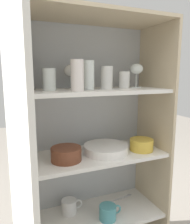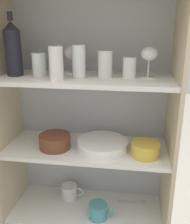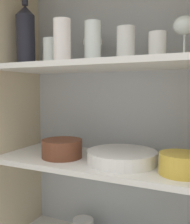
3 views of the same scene
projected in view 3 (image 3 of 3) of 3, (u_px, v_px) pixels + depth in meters
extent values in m
cube|color=#B2B7BC|center=(117.00, 146.00, 1.15)|extent=(0.85, 0.02, 1.41)
cube|color=#CCB793|center=(17.00, 145.00, 1.18)|extent=(0.02, 0.37, 1.41)
cube|color=white|center=(102.00, 162.00, 1.00)|extent=(0.82, 0.33, 0.02)
cube|color=white|center=(102.00, 66.00, 0.97)|extent=(0.82, 0.33, 0.02)
cylinder|color=white|center=(51.00, 52.00, 1.06)|extent=(0.07, 0.07, 0.11)
cylinder|color=white|center=(93.00, 42.00, 0.95)|extent=(0.06, 0.06, 0.15)
cylinder|color=white|center=(126.00, 45.00, 0.93)|extent=(0.07, 0.07, 0.12)
cylinder|color=white|center=(157.00, 46.00, 0.88)|extent=(0.06, 0.06, 0.10)
cylinder|color=silver|center=(62.00, 41.00, 0.92)|extent=(0.06, 0.06, 0.15)
cylinder|color=white|center=(184.00, 59.00, 0.86)|extent=(0.06, 0.06, 0.01)
cylinder|color=white|center=(184.00, 46.00, 0.85)|extent=(0.01, 0.01, 0.07)
ellipsoid|color=white|center=(185.00, 25.00, 0.85)|extent=(0.08, 0.08, 0.06)
cylinder|color=white|center=(93.00, 65.00, 1.09)|extent=(0.07, 0.07, 0.01)
cylinder|color=white|center=(93.00, 57.00, 1.08)|extent=(0.01, 0.01, 0.06)
ellipsoid|color=white|center=(93.00, 42.00, 1.08)|extent=(0.09, 0.09, 0.07)
cylinder|color=black|center=(26.00, 41.00, 1.09)|extent=(0.08, 0.08, 0.21)
cone|color=black|center=(25.00, 11.00, 1.08)|extent=(0.08, 0.08, 0.04)
cylinder|color=black|center=(25.00, 0.00, 1.08)|extent=(0.02, 0.02, 0.04)
cylinder|color=white|center=(122.00, 162.00, 0.96)|extent=(0.26, 0.26, 0.01)
cylinder|color=white|center=(122.00, 159.00, 0.96)|extent=(0.26, 0.26, 0.01)
cylinder|color=white|center=(122.00, 157.00, 0.95)|extent=(0.26, 0.26, 0.01)
cylinder|color=white|center=(122.00, 154.00, 0.95)|extent=(0.26, 0.26, 0.01)
cylinder|color=white|center=(122.00, 152.00, 0.95)|extent=(0.26, 0.26, 0.01)
cylinder|color=brown|center=(62.00, 148.00, 1.03)|extent=(0.16, 0.16, 0.07)
torus|color=brown|center=(62.00, 141.00, 1.03)|extent=(0.16, 0.16, 0.01)
cylinder|color=gold|center=(181.00, 164.00, 0.82)|extent=(0.14, 0.14, 0.07)
torus|color=gold|center=(181.00, 155.00, 0.82)|extent=(0.14, 0.14, 0.01)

